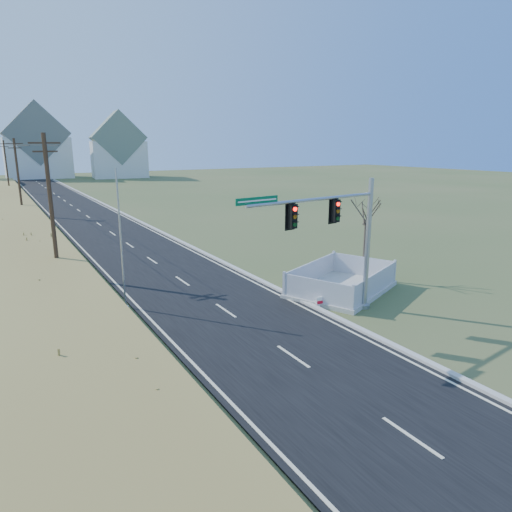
{
  "coord_description": "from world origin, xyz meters",
  "views": [
    {
      "loc": [
        -9.76,
        -15.73,
        8.33
      ],
      "look_at": [
        0.37,
        1.58,
        3.4
      ],
      "focal_mm": 32.0,
      "sensor_mm": 36.0,
      "label": 1
    }
  ],
  "objects_px": {
    "fence_enclosure": "(341,287)",
    "bare_tree": "(367,210)",
    "open_sign": "(320,302)",
    "traffic_signal_mast": "(344,234)",
    "flagpole": "(122,255)"
  },
  "relations": [
    {
      "from": "fence_enclosure",
      "to": "bare_tree",
      "type": "bearing_deg",
      "value": 0.21
    },
    {
      "from": "open_sign",
      "to": "traffic_signal_mast",
      "type": "bearing_deg",
      "value": -73.5
    },
    {
      "from": "flagpole",
      "to": "bare_tree",
      "type": "height_order",
      "value": "flagpole"
    },
    {
      "from": "traffic_signal_mast",
      "to": "bare_tree",
      "type": "xyz_separation_m",
      "value": [
        5.52,
        4.26,
        0.23
      ]
    },
    {
      "from": "fence_enclosure",
      "to": "flagpole",
      "type": "relative_size",
      "value": 1.05
    },
    {
      "from": "traffic_signal_mast",
      "to": "fence_enclosure",
      "type": "xyz_separation_m",
      "value": [
        2.61,
        2.94,
        -3.89
      ]
    },
    {
      "from": "flagpole",
      "to": "bare_tree",
      "type": "relative_size",
      "value": 1.32
    },
    {
      "from": "fence_enclosure",
      "to": "bare_tree",
      "type": "relative_size",
      "value": 1.39
    },
    {
      "from": "open_sign",
      "to": "flagpole",
      "type": "relative_size",
      "value": 0.08
    },
    {
      "from": "traffic_signal_mast",
      "to": "open_sign",
      "type": "bearing_deg",
      "value": 89.52
    },
    {
      "from": "fence_enclosure",
      "to": "open_sign",
      "type": "height_order",
      "value": "fence_enclosure"
    },
    {
      "from": "traffic_signal_mast",
      "to": "fence_enclosure",
      "type": "bearing_deg",
      "value": 40.87
    },
    {
      "from": "fence_enclosure",
      "to": "bare_tree",
      "type": "xyz_separation_m",
      "value": [
        2.91,
        1.32,
        4.12
      ]
    },
    {
      "from": "traffic_signal_mast",
      "to": "fence_enclosure",
      "type": "height_order",
      "value": "traffic_signal_mast"
    },
    {
      "from": "fence_enclosure",
      "to": "bare_tree",
      "type": "distance_m",
      "value": 5.21
    }
  ]
}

